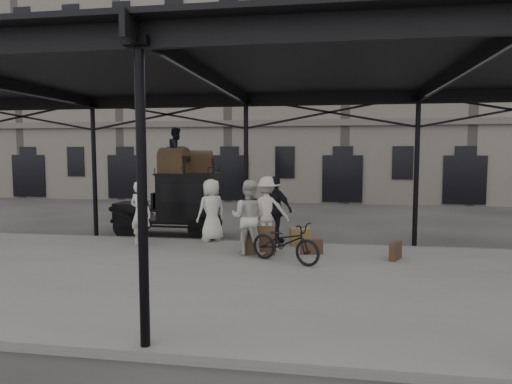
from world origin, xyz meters
TOP-DOWN VIEW (x-y plane):
  - ground at (0.00, 0.00)m, footprint 120.00×120.00m
  - platform at (0.00, -2.00)m, footprint 28.00×8.00m
  - canopy at (0.00, -1.72)m, footprint 22.50×9.00m
  - building_frontage at (0.00, 18.00)m, footprint 64.00×8.00m
  - taxi at (-2.54, 3.16)m, footprint 3.65×1.55m
  - porter_left at (-2.92, 0.79)m, footprint 0.79×0.63m
  - porter_midleft at (0.42, 0.10)m, footprint 1.08×0.90m
  - porter_centre at (-1.05, 1.80)m, footprint 1.09×1.09m
  - porter_official at (0.92, 1.80)m, footprint 1.27×1.01m
  - porter_right at (0.70, 1.80)m, footprint 1.34×0.83m
  - bicycle at (1.47, -0.61)m, footprint 2.03×1.46m
  - porter_roof at (-2.57, 3.06)m, footprint 0.70×0.83m
  - steamer_trunk_roof_near at (-2.62, 2.91)m, footprint 1.08×0.79m
  - steamer_trunk_roof_far at (-1.87, 3.36)m, footprint 0.93×0.64m
  - steamer_trunk_platform at (0.68, 0.30)m, footprint 0.89×0.59m
  - wicker_hamper at (1.71, 1.54)m, footprint 0.68×0.57m
  - suitcase_upright at (4.22, 0.15)m, footprint 0.39×0.61m
  - suitcase_flat at (2.08, 0.42)m, footprint 0.62×0.29m

SIDE VIEW (x-z plane):
  - ground at x=0.00m, z-range 0.00..0.00m
  - platform at x=0.00m, z-range 0.00..0.15m
  - suitcase_flat at x=2.08m, z-range 0.15..0.55m
  - suitcase_upright at x=4.22m, z-range 0.15..0.60m
  - wicker_hamper at x=1.71m, z-range 0.15..0.65m
  - steamer_trunk_platform at x=0.68m, z-range 0.15..0.77m
  - bicycle at x=1.47m, z-range 0.15..1.17m
  - porter_left at x=-2.92m, z-range 0.15..2.05m
  - porter_centre at x=-1.05m, z-range 0.15..2.06m
  - porter_midleft at x=0.42m, z-range 0.15..2.15m
  - porter_right at x=0.70m, z-range 0.15..2.16m
  - porter_official at x=0.92m, z-range 0.15..2.17m
  - taxi at x=-2.54m, z-range 0.11..2.29m
  - steamer_trunk_roof_far at x=-1.87m, z-range 2.18..2.81m
  - steamer_trunk_roof_near at x=-2.62m, z-range 2.18..2.89m
  - porter_roof at x=-2.57m, z-range 2.18..3.71m
  - canopy at x=0.00m, z-range 2.23..6.97m
  - building_frontage at x=0.00m, z-range 0.00..14.00m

